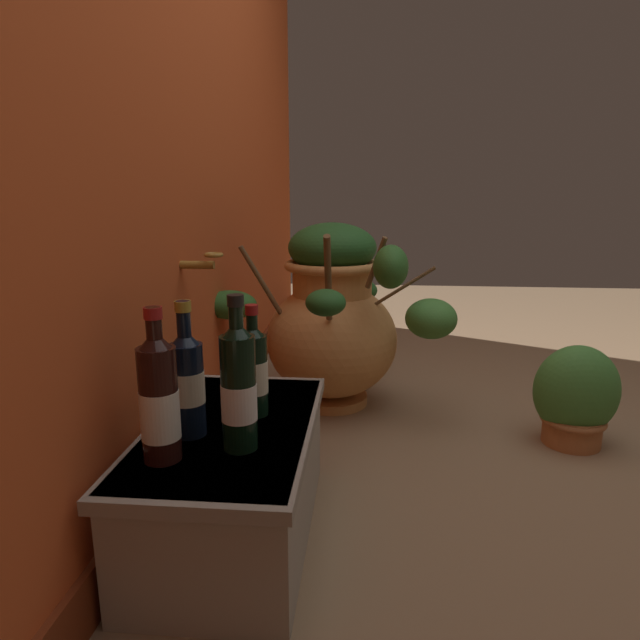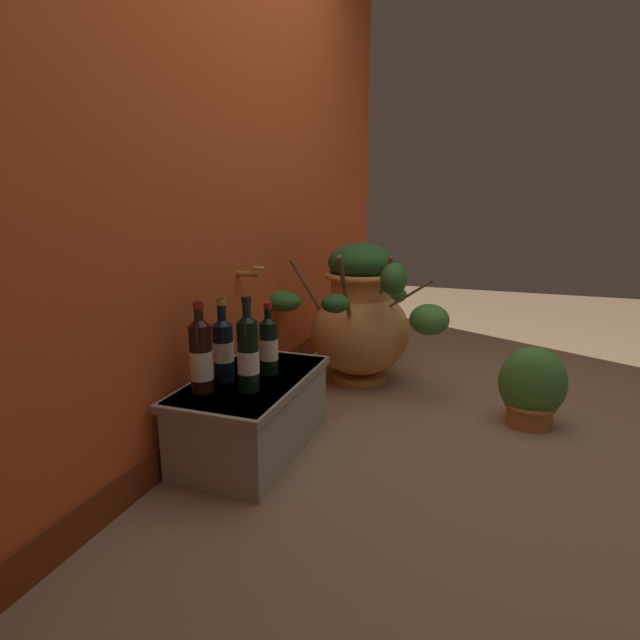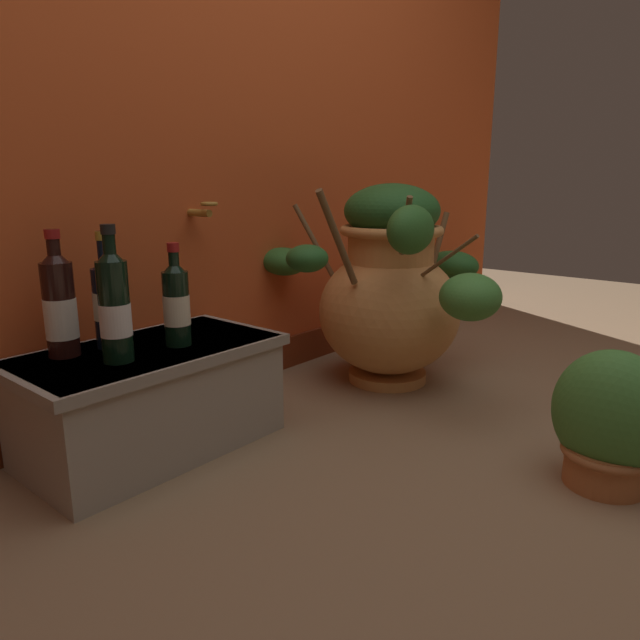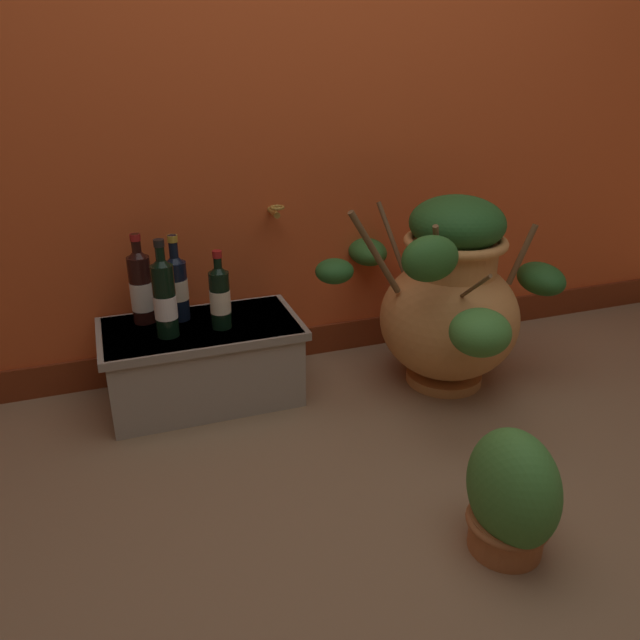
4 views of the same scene
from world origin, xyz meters
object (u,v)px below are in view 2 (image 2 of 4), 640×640
wine_bottle_left (269,343)px  wine_bottle_right (202,354)px  wine_bottle_middle (224,346)px  wine_bottle_back (249,351)px  terracotta_urn (362,317)px  potted_shrub (533,389)px

wine_bottle_left → wine_bottle_right: bearing=150.4°
wine_bottle_middle → wine_bottle_back: bearing=-113.5°
wine_bottle_left → wine_bottle_back: wine_bottle_back is taller
terracotta_urn → wine_bottle_left: 0.85m
wine_bottle_left → potted_shrub: bearing=-61.7°
terracotta_urn → wine_bottle_middle: (-0.97, 0.28, 0.08)m
terracotta_urn → wine_bottle_left: terracotta_urn is taller
terracotta_urn → wine_bottle_right: 1.13m
wine_bottle_right → wine_bottle_back: wine_bottle_back is taller
wine_bottle_back → potted_shrub: (0.73, -0.99, -0.28)m
wine_bottle_middle → wine_bottle_left: bearing=-43.9°
wine_bottle_back → potted_shrub: 1.26m
wine_bottle_right → wine_bottle_back: 0.17m
wine_bottle_left → wine_bottle_back: 0.19m
terracotta_urn → wine_bottle_right: (-1.09, 0.30, 0.09)m
wine_bottle_middle → terracotta_urn: bearing=-16.1°
wine_bottle_left → wine_bottle_middle: size_ratio=0.90×
terracotta_urn → wine_bottle_middle: size_ratio=3.01×
potted_shrub → wine_bottle_middle: bearing=120.8°
potted_shrub → wine_bottle_right: bearing=124.8°
terracotta_urn → potted_shrub: bearing=-109.4°
wine_bottle_left → potted_shrub: (0.54, -1.00, -0.26)m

